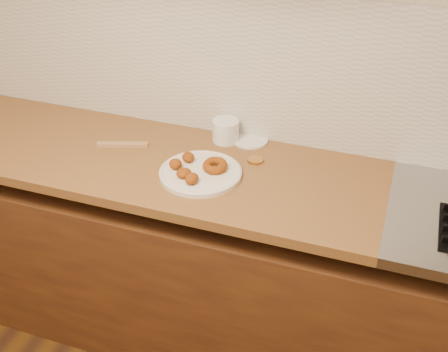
{
  "coord_description": "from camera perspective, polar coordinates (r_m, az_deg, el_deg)",
  "views": [
    {
      "loc": [
        0.49,
        0.01,
        2.04
      ],
      "look_at": [
        -0.08,
        1.61,
        0.93
      ],
      "focal_mm": 45.0,
      "sensor_mm": 36.0,
      "label": 1
    }
  ],
  "objects": [
    {
      "name": "butcher_block",
      "position": [
        2.34,
        -12.71,
        2.45
      ],
      "size": [
        2.3,
        0.62,
        0.04
      ],
      "primitive_type": "cube",
      "color": "brown",
      "rests_on": "base_cabinet"
    },
    {
      "name": "fried_dough_chunks",
      "position": [
        2.07,
        -3.99,
        0.78
      ],
      "size": [
        0.15,
        0.2,
        0.04
      ],
      "color": "brown",
      "rests_on": "donut_plate"
    },
    {
      "name": "brass_jar_lid",
      "position": [
        2.18,
        3.22,
        1.63
      ],
      "size": [
        0.08,
        0.08,
        0.01
      ],
      "primitive_type": "cylinder",
      "rotation": [
        0.0,
        0.0,
        0.36
      ],
      "color": "#BB8135",
      "rests_on": "butcher_block"
    },
    {
      "name": "base_cabinet",
      "position": [
        2.41,
        2.4,
        -10.32
      ],
      "size": [
        3.6,
        0.6,
        0.77
      ],
      "primitive_type": "cube",
      "color": "#5A3213",
      "rests_on": "floor"
    },
    {
      "name": "backsplash",
      "position": [
        2.21,
        5.24,
        10.55
      ],
      "size": [
        3.6,
        0.02,
        0.6
      ],
      "primitive_type": "cube",
      "color": "beige",
      "rests_on": "wall_back"
    },
    {
      "name": "tub_lid",
      "position": [
        2.32,
        2.68,
        3.68
      ],
      "size": [
        0.18,
        0.18,
        0.01
      ],
      "primitive_type": "cylinder",
      "rotation": [
        0.0,
        0.0,
        0.3
      ],
      "color": "silver",
      "rests_on": "butcher_block"
    },
    {
      "name": "donut_plate",
      "position": [
        2.09,
        -2.4,
        0.29
      ],
      "size": [
        0.31,
        0.31,
        0.02
      ],
      "primitive_type": "cylinder",
      "color": "silver",
      "rests_on": "butcher_block"
    },
    {
      "name": "wall_back",
      "position": [
        2.17,
        5.53,
        14.33
      ],
      "size": [
        4.0,
        0.02,
        2.7
      ],
      "primitive_type": "cube",
      "color": "#C5B39A",
      "rests_on": "ground"
    },
    {
      "name": "ring_donut",
      "position": [
        2.09,
        -0.94,
        1.07
      ],
      "size": [
        0.1,
        0.1,
        0.04
      ],
      "primitive_type": "torus",
      "rotation": [
        0.1,
        0.0,
        0.02
      ],
      "color": "brown",
      "rests_on": "donut_plate"
    },
    {
      "name": "wooden_utensil",
      "position": [
        2.31,
        -10.26,
        3.15
      ],
      "size": [
        0.2,
        0.09,
        0.02
      ],
      "primitive_type": "cube",
      "rotation": [
        0.0,
        0.0,
        0.32
      ],
      "color": "#A6784B",
      "rests_on": "butcher_block"
    },
    {
      "name": "plastic_tub",
      "position": [
        2.3,
        0.17,
        4.64
      ],
      "size": [
        0.14,
        0.14,
        0.09
      ],
      "primitive_type": "cylinder",
      "rotation": [
        0.0,
        0.0,
        0.4
      ],
      "color": "white",
      "rests_on": "butcher_block"
    }
  ]
}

